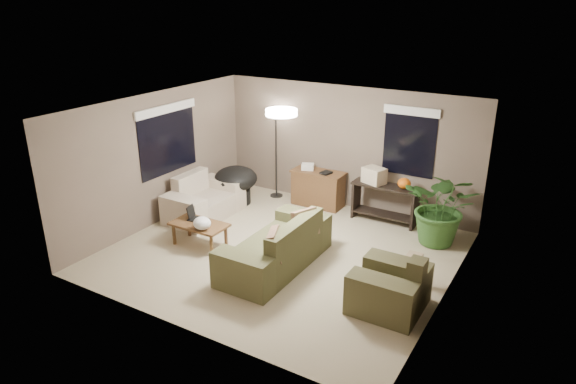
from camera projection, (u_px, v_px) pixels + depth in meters
The scene contains 20 objects.
room_shell at pixel (282, 184), 8.37m from camera, with size 5.50×5.50×5.50m.
main_sofa at pixel (278, 250), 8.28m from camera, with size 0.95×2.20×0.85m.
throw_pillows at pixel (292, 233), 8.03m from camera, with size 0.39×1.40×0.47m.
loveseat at pixel (203, 202), 10.20m from camera, with size 0.90×1.60×0.85m.
armchair at pixel (390, 289), 7.17m from camera, with size 0.95×1.00×0.85m.
coffee_table at pixel (199, 227), 8.96m from camera, with size 1.00×0.55×0.42m.
laptop at pixel (195, 216), 9.07m from camera, with size 0.40×0.27×0.24m.
plastic_bag at pixel (202, 223), 8.68m from camera, with size 0.31×0.28×0.22m, color white.
desk at pixel (318, 188), 10.67m from camera, with size 1.10×0.50×0.75m.
desk_papers at pixel (311, 168), 10.59m from camera, with size 0.72×0.32×0.12m.
console_table at pixel (385, 200), 9.89m from camera, with size 1.30×0.40×0.75m.
pumpkin at pixel (404, 183), 9.57m from camera, with size 0.25×0.25×0.20m, color orange.
cardboard_box at pixel (374, 175), 9.84m from camera, with size 0.41×0.31×0.31m, color beige.
papasan_chair at pixel (236, 182), 10.76m from camera, with size 0.91×0.91×0.80m.
floor_lamp at pixel (276, 125), 10.73m from camera, with size 0.32×0.32×1.91m.
ceiling_fixture at pixel (281, 112), 7.94m from camera, with size 0.50×0.50×0.10m, color white.
houseplant at pixel (442, 215), 8.96m from camera, with size 1.25×1.39×1.09m, color #2D5923.
cat_scratching_post at pixel (413, 271), 7.79m from camera, with size 0.32×0.32×0.50m.
window_left at pixel (167, 128), 9.72m from camera, with size 0.05×1.56×1.33m.
window_back at pixel (410, 130), 9.55m from camera, with size 1.06×0.05×1.33m.
Camera 1 is at (4.10, -6.71, 4.14)m, focal length 32.00 mm.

